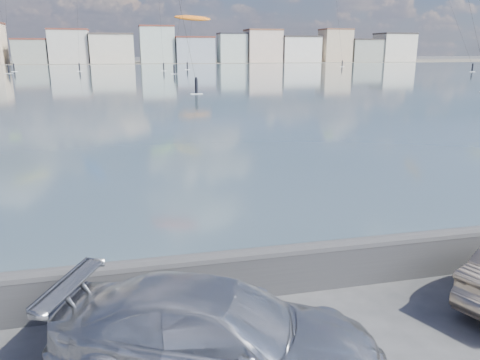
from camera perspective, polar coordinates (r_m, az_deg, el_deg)
bay_water at (r=97.60m, az=-12.86°, el=12.25°), size 500.00×177.00×0.00m
far_shore_strip at (r=206.03m, az=-13.39°, el=13.79°), size 500.00×60.00×0.00m
seawall at (r=9.85m, az=-3.99°, el=-11.49°), size 400.00×0.36×1.08m
far_buildings at (r=191.98m, az=-13.06°, el=15.50°), size 240.79×13.26×14.60m
car_silver at (r=7.71m, az=-2.78°, el=-18.31°), size 5.67×4.06×1.52m
kitesurfer_5 at (r=140.01m, az=-5.87°, el=19.01°), size 11.08×17.14×15.18m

